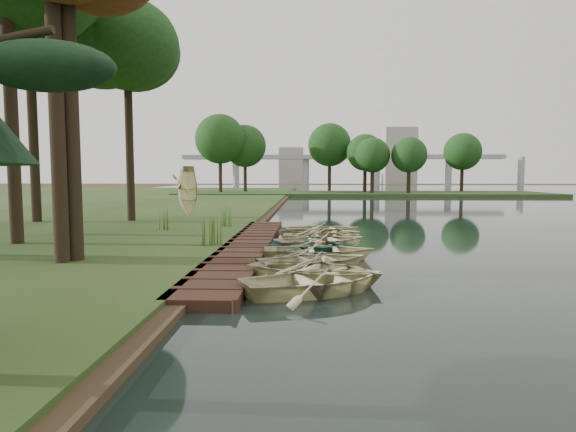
{
  "coord_description": "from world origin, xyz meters",
  "views": [
    {
      "loc": [
        0.57,
        -17.09,
        2.72
      ],
      "look_at": [
        -0.21,
        1.74,
        1.14
      ],
      "focal_mm": 30.0,
      "sensor_mm": 36.0,
      "label": 1
    }
  ],
  "objects_px": {
    "boardwalk": "(247,247)",
    "stored_rowboat": "(188,212)",
    "rowboat_1": "(315,267)",
    "rowboat_0": "(317,277)",
    "rowboat_2": "(314,258)"
  },
  "relations": [
    {
      "from": "boardwalk",
      "to": "stored_rowboat",
      "type": "xyz_separation_m",
      "value": [
        -4.79,
        10.58,
        0.46
      ]
    },
    {
      "from": "rowboat_1",
      "to": "boardwalk",
      "type": "bearing_deg",
      "value": 49.21
    },
    {
      "from": "rowboat_0",
      "to": "rowboat_1",
      "type": "height_order",
      "value": "rowboat_0"
    },
    {
      "from": "rowboat_0",
      "to": "stored_rowboat",
      "type": "distance_m",
      "value": 18.31
    },
    {
      "from": "boardwalk",
      "to": "rowboat_0",
      "type": "xyz_separation_m",
      "value": [
        2.38,
        -6.26,
        0.26
      ]
    },
    {
      "from": "rowboat_1",
      "to": "stored_rowboat",
      "type": "height_order",
      "value": "stored_rowboat"
    },
    {
      "from": "boardwalk",
      "to": "rowboat_2",
      "type": "xyz_separation_m",
      "value": [
        2.36,
        -3.58,
        0.23
      ]
    },
    {
      "from": "boardwalk",
      "to": "rowboat_2",
      "type": "relative_size",
      "value": 4.95
    },
    {
      "from": "rowboat_1",
      "to": "stored_rowboat",
      "type": "relative_size",
      "value": 1.17
    },
    {
      "from": "boardwalk",
      "to": "stored_rowboat",
      "type": "height_order",
      "value": "stored_rowboat"
    },
    {
      "from": "boardwalk",
      "to": "rowboat_1",
      "type": "distance_m",
      "value": 5.64
    },
    {
      "from": "rowboat_0",
      "to": "rowboat_1",
      "type": "xyz_separation_m",
      "value": [
        -0.02,
        1.15,
        -0.0
      ]
    },
    {
      "from": "rowboat_0",
      "to": "rowboat_1",
      "type": "bearing_deg",
      "value": -23.68
    },
    {
      "from": "boardwalk",
      "to": "stored_rowboat",
      "type": "relative_size",
      "value": 5.38
    },
    {
      "from": "boardwalk",
      "to": "rowboat_1",
      "type": "xyz_separation_m",
      "value": [
        2.36,
        -5.12,
        0.26
      ]
    }
  ]
}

